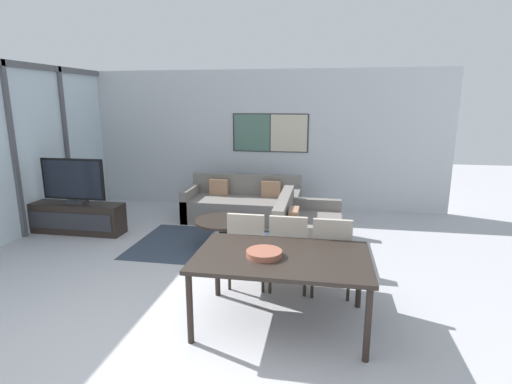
{
  "coord_description": "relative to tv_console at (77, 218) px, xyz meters",
  "views": [
    {
      "loc": [
        1.49,
        -2.87,
        2.19
      ],
      "look_at": [
        0.55,
        2.45,
        0.95
      ],
      "focal_mm": 28.0,
      "sensor_mm": 36.0,
      "label": 1
    }
  ],
  "objects": [
    {
      "name": "coffee_table",
      "position": [
        2.61,
        -0.18,
        0.06
      ],
      "size": [
        0.9,
        0.9,
        0.42
      ],
      "color": "black",
      "rests_on": "ground_plane"
    },
    {
      "name": "dining_table",
      "position": [
        3.73,
        -2.23,
        0.41
      ],
      "size": [
        1.69,
        1.06,
        0.73
      ],
      "color": "black",
      "rests_on": "ground_plane"
    },
    {
      "name": "dining_chair_left",
      "position": [
        3.24,
        -1.49,
        0.26
      ],
      "size": [
        0.46,
        0.46,
        0.94
      ],
      "color": "#B2A899",
      "rests_on": "ground_plane"
    },
    {
      "name": "area_rug",
      "position": [
        2.61,
        -0.18,
        -0.25
      ],
      "size": [
        2.79,
        1.66,
        0.01
      ],
      "color": "#333D4C",
      "rests_on": "ground_plane"
    },
    {
      "name": "sofa_side",
      "position": [
        3.84,
        -0.11,
        0.01
      ],
      "size": [
        0.95,
        1.64,
        0.8
      ],
      "rotation": [
        0.0,
        0.0,
        1.57
      ],
      "color": "slate",
      "rests_on": "ground_plane"
    },
    {
      "name": "dining_chair_centre",
      "position": [
        3.73,
        -1.5,
        0.26
      ],
      "size": [
        0.46,
        0.46,
        0.94
      ],
      "color": "#B2A899",
      "rests_on": "ground_plane"
    },
    {
      "name": "ground_plane",
      "position": [
        2.62,
        -2.97,
        -0.26
      ],
      "size": [
        24.0,
        24.0,
        0.0
      ],
      "primitive_type": "plane",
      "color": "#B2B2B7"
    },
    {
      "name": "wall_back",
      "position": [
        2.63,
        2.28,
        1.15
      ],
      "size": [
        7.79,
        0.09,
        2.8
      ],
      "color": "silver",
      "rests_on": "ground_plane"
    },
    {
      "name": "window_wall_left",
      "position": [
        -0.77,
        -0.35,
        1.28
      ],
      "size": [
        0.07,
        5.25,
        2.8
      ],
      "color": "silver",
      "rests_on": "ground_plane"
    },
    {
      "name": "sofa_main",
      "position": [
        2.61,
        1.28,
        0.01
      ],
      "size": [
        2.12,
        0.95,
        0.8
      ],
      "color": "slate",
      "rests_on": "ground_plane"
    },
    {
      "name": "tv_console",
      "position": [
        0.0,
        0.0,
        0.0
      ],
      "size": [
        1.61,
        0.41,
        0.51
      ],
      "color": "black",
      "rests_on": "ground_plane"
    },
    {
      "name": "television",
      "position": [
        0.0,
        0.0,
        0.63
      ],
      "size": [
        1.1,
        0.2,
        0.76
      ],
      "color": "#2D2D33",
      "rests_on": "tv_console"
    },
    {
      "name": "dining_chair_right",
      "position": [
        4.21,
        -1.52,
        0.26
      ],
      "size": [
        0.46,
        0.46,
        0.94
      ],
      "color": "#B2A899",
      "rests_on": "ground_plane"
    },
    {
      "name": "fruit_bowl",
      "position": [
        3.56,
        -2.29,
        0.51
      ],
      "size": [
        0.35,
        0.35,
        0.06
      ],
      "color": "#995642",
      "rests_on": "dining_table"
    }
  ]
}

